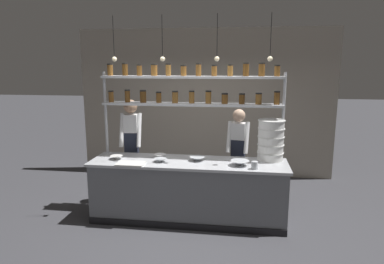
% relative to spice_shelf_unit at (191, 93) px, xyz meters
% --- Properties ---
extents(ground_plane, '(40.00, 40.00, 0.00)m').
position_rel_spice_shelf_unit_xyz_m(ground_plane, '(-0.00, -0.33, -1.91)').
color(ground_plane, '#3D3D42').
extents(back_wall, '(5.34, 0.12, 3.07)m').
position_rel_spice_shelf_unit_xyz_m(back_wall, '(-0.00, 1.98, -0.37)').
color(back_wall, '#9E9384').
rests_on(back_wall, ground_plane).
extents(prep_counter, '(2.94, 0.76, 0.92)m').
position_rel_spice_shelf_unit_xyz_m(prep_counter, '(-0.00, -0.33, -1.45)').
color(prep_counter, slate).
rests_on(prep_counter, ground_plane).
extents(spice_shelf_unit, '(2.82, 0.28, 2.37)m').
position_rel_spice_shelf_unit_xyz_m(spice_shelf_unit, '(0.00, 0.00, 0.00)').
color(spice_shelf_unit, '#B7BABF').
rests_on(spice_shelf_unit, ground_plane).
extents(chef_left, '(0.38, 0.32, 1.77)m').
position_rel_spice_shelf_unit_xyz_m(chef_left, '(-1.06, 0.24, -0.87)').
color(chef_left, black).
rests_on(chef_left, ground_plane).
extents(chef_center, '(0.39, 0.31, 1.62)m').
position_rel_spice_shelf_unit_xyz_m(chef_center, '(0.73, 0.40, -0.98)').
color(chef_center, black).
rests_on(chef_center, ground_plane).
extents(container_stack, '(0.40, 0.40, 0.61)m').
position_rel_spice_shelf_unit_xyz_m(container_stack, '(1.21, -0.08, -0.68)').
color(container_stack, white).
rests_on(container_stack, prep_counter).
extents(cutting_board, '(0.40, 0.26, 0.02)m').
position_rel_spice_shelf_unit_xyz_m(cutting_board, '(-0.80, -0.61, -0.97)').
color(cutting_board, silver).
rests_on(cutting_board, prep_counter).
extents(prep_bowl_near_left, '(0.23, 0.23, 0.06)m').
position_rel_spice_shelf_unit_xyz_m(prep_bowl_near_left, '(0.13, -0.28, -0.96)').
color(prep_bowl_near_left, '#B2B7BC').
rests_on(prep_bowl_near_left, prep_counter).
extents(prep_bowl_center_front, '(0.27, 0.27, 0.07)m').
position_rel_spice_shelf_unit_xyz_m(prep_bowl_center_front, '(0.76, -0.44, -0.95)').
color(prep_bowl_center_front, '#B2B7BC').
rests_on(prep_bowl_center_front, prep_counter).
extents(prep_bowl_center_back, '(0.19, 0.19, 0.05)m').
position_rel_spice_shelf_unit_xyz_m(prep_bowl_center_back, '(-0.41, -0.41, -0.96)').
color(prep_bowl_center_back, '#B2B7BC').
rests_on(prep_bowl_center_back, prep_counter).
extents(prep_bowl_near_right, '(0.20, 0.20, 0.05)m').
position_rel_spice_shelf_unit_xyz_m(prep_bowl_near_right, '(-1.10, -0.37, -0.96)').
color(prep_bowl_near_right, silver).
rests_on(prep_bowl_near_right, prep_counter).
extents(prep_bowl_far_left, '(0.19, 0.19, 0.05)m').
position_rel_spice_shelf_unit_xyz_m(prep_bowl_far_left, '(-0.47, -0.17, -0.96)').
color(prep_bowl_far_left, white).
rests_on(prep_bowl_far_left, prep_counter).
extents(serving_cup_front, '(0.09, 0.09, 0.11)m').
position_rel_spice_shelf_unit_xyz_m(serving_cup_front, '(0.96, -0.58, -0.93)').
color(serving_cup_front, '#B2B7BC').
rests_on(serving_cup_front, prep_counter).
extents(pendant_light_row, '(2.28, 0.07, 0.64)m').
position_rel_spice_shelf_unit_xyz_m(pendant_light_row, '(0.02, -0.33, 0.54)').
color(pendant_light_row, black).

